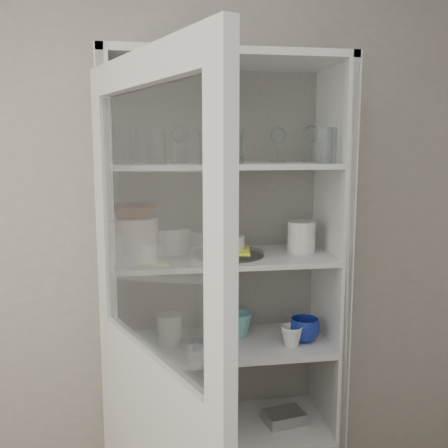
# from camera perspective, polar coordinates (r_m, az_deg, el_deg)

# --- Properties ---
(wall_back) EXTENTS (3.60, 0.02, 2.60)m
(wall_back) POSITION_cam_1_polar(r_m,az_deg,el_deg) (2.38, -5.60, -1.62)
(wall_back) COLOR #A2A2A2
(wall_back) RESTS_ON ground
(pantry_cabinet) EXTENTS (1.00, 0.45, 2.10)m
(pantry_cabinet) POSITION_cam_1_polar(r_m,az_deg,el_deg) (2.34, -0.24, -10.91)
(pantry_cabinet) COLOR silver
(pantry_cabinet) RESTS_ON floor
(cupboard_door) EXTENTS (0.39, 0.84, 2.00)m
(cupboard_door) POSITION_cam_1_polar(r_m,az_deg,el_deg) (1.70, -8.04, -21.40)
(cupboard_door) COLOR silver
(cupboard_door) RESTS_ON floor
(tumbler_0) EXTENTS (0.09, 0.09, 0.13)m
(tumbler_0) POSITION_cam_1_polar(r_m,az_deg,el_deg) (1.98, -11.31, 8.59)
(tumbler_0) COLOR silver
(tumbler_0) RESTS_ON shelf_glass
(tumbler_1) EXTENTS (0.07, 0.07, 0.13)m
(tumbler_1) POSITION_cam_1_polar(r_m,az_deg,el_deg) (1.98, -5.21, 8.71)
(tumbler_1) COLOR silver
(tumbler_1) RESTS_ON shelf_glass
(tumbler_2) EXTENTS (0.07, 0.07, 0.13)m
(tumbler_2) POSITION_cam_1_polar(r_m,az_deg,el_deg) (2.01, 1.16, 8.69)
(tumbler_2) COLOR silver
(tumbler_2) RESTS_ON shelf_glass
(tumbler_3) EXTENTS (0.08, 0.08, 0.13)m
(tumbler_3) POSITION_cam_1_polar(r_m,az_deg,el_deg) (2.00, -1.93, 8.72)
(tumbler_3) COLOR silver
(tumbler_3) RESTS_ON shelf_glass
(tumbler_4) EXTENTS (0.09, 0.09, 0.14)m
(tumbler_4) POSITION_cam_1_polar(r_m,az_deg,el_deg) (2.00, 1.32, 8.86)
(tumbler_4) COLOR silver
(tumbler_4) RESTS_ON shelf_glass
(tumbler_5) EXTENTS (0.08, 0.08, 0.15)m
(tumbler_5) POSITION_cam_1_polar(r_m,az_deg,el_deg) (2.10, 11.36, 8.79)
(tumbler_5) COLOR silver
(tumbler_5) RESTS_ON shelf_glass
(tumbler_6) EXTENTS (0.08, 0.08, 0.14)m
(tumbler_6) POSITION_cam_1_polar(r_m,az_deg,el_deg) (2.11, 11.77, 8.76)
(tumbler_6) COLOR silver
(tumbler_6) RESTS_ON shelf_glass
(tumbler_7) EXTENTS (0.08, 0.08, 0.15)m
(tumbler_7) POSITION_cam_1_polar(r_m,az_deg,el_deg) (2.13, -11.15, 8.86)
(tumbler_7) COLOR silver
(tumbler_7) RESTS_ON shelf_glass
(tumbler_8) EXTENTS (0.08, 0.08, 0.15)m
(tumbler_8) POSITION_cam_1_polar(r_m,az_deg,el_deg) (2.09, -7.65, 8.91)
(tumbler_8) COLOR silver
(tumbler_8) RESTS_ON shelf_glass
(tumbler_9) EXTENTS (0.08, 0.08, 0.14)m
(tumbler_9) POSITION_cam_1_polar(r_m,az_deg,el_deg) (2.14, 0.43, 8.91)
(tumbler_9) COLOR silver
(tumbler_9) RESTS_ON shelf_glass
(goblet_0) EXTENTS (0.08, 0.08, 0.17)m
(goblet_0) POSITION_cam_1_polar(r_m,az_deg,el_deg) (2.19, -4.96, 9.24)
(goblet_0) COLOR silver
(goblet_0) RESTS_ON shelf_glass
(goblet_1) EXTENTS (0.08, 0.08, 0.17)m
(goblet_1) POSITION_cam_1_polar(r_m,az_deg,el_deg) (2.23, 0.07, 9.29)
(goblet_1) COLOR silver
(goblet_1) RESTS_ON shelf_glass
(goblet_2) EXTENTS (0.08, 0.08, 0.17)m
(goblet_2) POSITION_cam_1_polar(r_m,az_deg,el_deg) (2.27, 6.20, 9.17)
(goblet_2) COLOR silver
(goblet_2) RESTS_ON shelf_glass
(goblet_3) EXTENTS (0.08, 0.08, 0.18)m
(goblet_3) POSITION_cam_1_polar(r_m,az_deg,el_deg) (2.31, 9.93, 9.24)
(goblet_3) COLOR silver
(goblet_3) RESTS_ON shelf_glass
(plate_stack_front) EXTENTS (0.22, 0.22, 0.11)m
(plate_stack_front) POSITION_cam_1_polar(r_m,az_deg,el_deg) (2.11, -10.47, -2.61)
(plate_stack_front) COLOR silver
(plate_stack_front) RESTS_ON shelf_plates
(plate_stack_back) EXTENTS (0.23, 0.23, 0.11)m
(plate_stack_back) POSITION_cam_1_polar(r_m,az_deg,el_deg) (2.27, -6.63, -1.72)
(plate_stack_back) COLOR silver
(plate_stack_back) RESTS_ON shelf_plates
(cream_bowl) EXTENTS (0.27, 0.27, 0.07)m
(cream_bowl) POSITION_cam_1_polar(r_m,az_deg,el_deg) (2.09, -10.53, -0.18)
(cream_bowl) COLOR beige
(cream_bowl) RESTS_ON plate_stack_front
(terracotta_bowl) EXTENTS (0.25, 0.25, 0.05)m
(terracotta_bowl) POSITION_cam_1_polar(r_m,az_deg,el_deg) (2.08, -10.58, 1.47)
(terracotta_bowl) COLOR maroon
(terracotta_bowl) RESTS_ON cream_bowl
(glass_platter) EXTENTS (0.37, 0.37, 0.02)m
(glass_platter) POSITION_cam_1_polar(r_m,az_deg,el_deg) (2.17, 0.57, -3.43)
(glass_platter) COLOR silver
(glass_platter) RESTS_ON shelf_plates
(yellow_trivet) EXTENTS (0.20, 0.20, 0.01)m
(yellow_trivet) POSITION_cam_1_polar(r_m,az_deg,el_deg) (2.16, 0.57, -3.05)
(yellow_trivet) COLOR yellow
(yellow_trivet) RESTS_ON glass_platter
(white_ramekin) EXTENTS (0.14, 0.14, 0.06)m
(white_ramekin) POSITION_cam_1_polar(r_m,az_deg,el_deg) (2.16, 0.57, -2.11)
(white_ramekin) COLOR silver
(white_ramekin) RESTS_ON yellow_trivet
(grey_bowl_stack) EXTENTS (0.12, 0.12, 0.14)m
(grey_bowl_stack) POSITION_cam_1_polar(r_m,az_deg,el_deg) (2.25, 8.82, -1.50)
(grey_bowl_stack) COLOR silver
(grey_bowl_stack) RESTS_ON shelf_plates
(mug_blue) EXTENTS (0.17, 0.17, 0.11)m
(mug_blue) POSITION_cam_1_polar(r_m,az_deg,el_deg) (2.32, 9.18, -11.84)
(mug_blue) COLOR navy
(mug_blue) RESTS_ON shelf_mugs
(mug_teal) EXTENTS (0.15, 0.15, 0.11)m
(mug_teal) POSITION_cam_1_polar(r_m,az_deg,el_deg) (2.36, 1.77, -11.38)
(mug_teal) COLOR teal
(mug_teal) RESTS_ON shelf_mugs
(mug_white) EXTENTS (0.11, 0.11, 0.09)m
(mug_white) POSITION_cam_1_polar(r_m,az_deg,el_deg) (2.27, 7.74, -12.56)
(mug_white) COLOR silver
(mug_white) RESTS_ON shelf_mugs
(teal_jar) EXTENTS (0.09, 0.09, 0.11)m
(teal_jar) POSITION_cam_1_polar(r_m,az_deg,el_deg) (2.29, -1.12, -11.98)
(teal_jar) COLOR teal
(teal_jar) RESTS_ON shelf_mugs
(measuring_cups) EXTENTS (0.09, 0.09, 0.04)m
(measuring_cups) POSITION_cam_1_polar(r_m,az_deg,el_deg) (2.24, -3.98, -13.51)
(measuring_cups) COLOR silver
(measuring_cups) RESTS_ON shelf_mugs
(white_canister) EXTENTS (0.13, 0.13, 0.13)m
(white_canister) POSITION_cam_1_polar(r_m,az_deg,el_deg) (2.29, -6.23, -11.76)
(white_canister) COLOR silver
(white_canister) RESTS_ON shelf_mugs
(cream_dish) EXTENTS (0.28, 0.28, 0.07)m
(cream_dish) POSITION_cam_1_polar(r_m,az_deg,el_deg) (2.44, -7.58, -21.62)
(cream_dish) COLOR beige
(cream_dish) RESTS_ON shelf_bot
(tin_box) EXTENTS (0.20, 0.15, 0.05)m
(tin_box) POSITION_cam_1_polar(r_m,az_deg,el_deg) (2.50, 6.89, -21.06)
(tin_box) COLOR #9E9E9E
(tin_box) RESTS_ON shelf_bot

